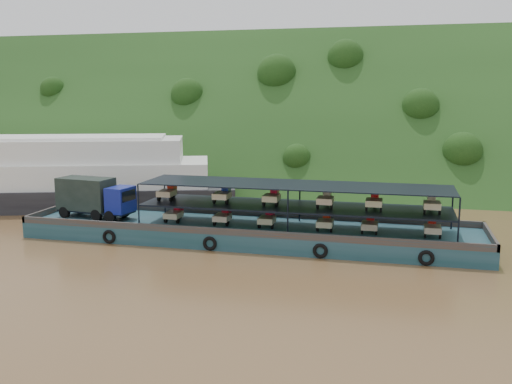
# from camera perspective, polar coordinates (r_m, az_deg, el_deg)

# --- Properties ---
(ground) EXTENTS (160.00, 160.00, 0.00)m
(ground) POSITION_cam_1_polar(r_m,az_deg,el_deg) (44.33, 1.57, -4.83)
(ground) COLOR brown
(ground) RESTS_ON ground
(hillside) EXTENTS (140.00, 39.60, 39.60)m
(hillside) POSITION_cam_1_polar(r_m,az_deg,el_deg) (79.22, 7.22, 1.64)
(hillside) COLOR #193613
(hillside) RESTS_ON ground
(cargo_barge) EXTENTS (35.00, 7.18, 4.54)m
(cargo_barge) POSITION_cam_1_polar(r_m,az_deg,el_deg) (44.15, -1.84, -3.42)
(cargo_barge) COLOR #123A3F
(cargo_barge) RESTS_ON ground
(passenger_ferry) EXTENTS (35.64, 19.59, 7.03)m
(passenger_ferry) POSITION_cam_1_polar(r_m,az_deg,el_deg) (60.37, -19.02, 1.52)
(passenger_ferry) COLOR black
(passenger_ferry) RESTS_ON ground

